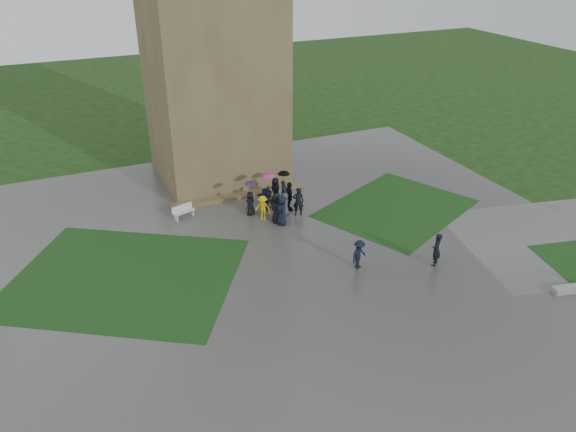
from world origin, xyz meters
name	(u,v)px	position (x,y,z in m)	size (l,w,h in m)	color
ground	(309,280)	(0.00, 0.00, 0.00)	(120.00, 120.00, 0.00)	black
plaza	(293,260)	(0.00, 2.00, 0.01)	(34.00, 34.00, 0.02)	#3C3C39
lawn_inset_left	(125,277)	(-8.50, 4.00, 0.03)	(11.00, 9.00, 0.01)	#133412
lawn_inset_right	(396,208)	(8.50, 5.00, 0.03)	(9.00, 7.00, 0.01)	#133412
tower	(211,45)	(0.00, 15.00, 9.00)	(8.00, 8.00, 18.00)	brown
tower_plinth	(239,195)	(0.00, 10.60, 0.13)	(9.00, 0.80, 0.22)	brown
bench	(183,211)	(-4.09, 9.22, 0.44)	(1.47, 0.84, 0.81)	silver
visitor_cluster	(277,198)	(1.36, 7.45, 1.06)	(3.52, 3.89, 2.50)	black
pedestrian_mid	(359,254)	(2.81, -0.03, 0.83)	(1.04, 0.54, 1.61)	black
pedestrian_near	(436,250)	(6.63, -1.40, 0.94)	(0.67, 0.44, 1.84)	black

